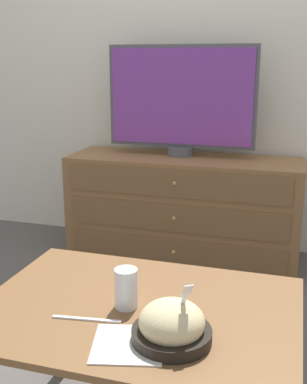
# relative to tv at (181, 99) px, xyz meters

# --- Properties ---
(ground_plane) EXTENTS (12.00, 12.00, 0.00)m
(ground_plane) POSITION_rel_tv_xyz_m (0.02, 0.19, -0.95)
(ground_plane) COLOR #56514C
(wall_back) EXTENTS (12.00, 0.05, 2.60)m
(wall_back) POSITION_rel_tv_xyz_m (0.02, 0.22, 0.35)
(wall_back) COLOR silver
(wall_back) RESTS_ON ground_plane
(dresser) EXTENTS (1.38, 0.46, 0.61)m
(dresser) POSITION_rel_tv_xyz_m (0.04, -0.06, -0.64)
(dresser) COLOR olive
(dresser) RESTS_ON ground_plane
(tv) EXTENTS (0.88, 0.15, 0.65)m
(tv) POSITION_rel_tv_xyz_m (0.00, 0.00, 0.00)
(tv) COLOR #515156
(tv) RESTS_ON dresser
(coffee_table) EXTENTS (0.89, 0.64, 0.50)m
(coffee_table) POSITION_rel_tv_xyz_m (0.27, -1.63, -0.52)
(coffee_table) COLOR brown
(coffee_table) RESTS_ON ground_plane
(takeout_bowl) EXTENTS (0.20, 0.20, 0.17)m
(takeout_bowl) POSITION_rel_tv_xyz_m (0.41, -1.77, -0.41)
(takeout_bowl) COLOR black
(takeout_bowl) RESTS_ON coffee_table
(drink_cup) EXTENTS (0.07, 0.07, 0.11)m
(drink_cup) POSITION_rel_tv_xyz_m (0.24, -1.64, -0.40)
(drink_cup) COLOR #9E6638
(drink_cup) RESTS_ON coffee_table
(napkin) EXTENTS (0.21, 0.21, 0.00)m
(napkin) POSITION_rel_tv_xyz_m (0.31, -1.81, -0.45)
(napkin) COLOR silver
(napkin) RESTS_ON coffee_table
(knife) EXTENTS (0.19, 0.04, 0.00)m
(knife) POSITION_rel_tv_xyz_m (0.17, -1.74, -0.45)
(knife) COLOR white
(knife) RESTS_ON coffee_table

